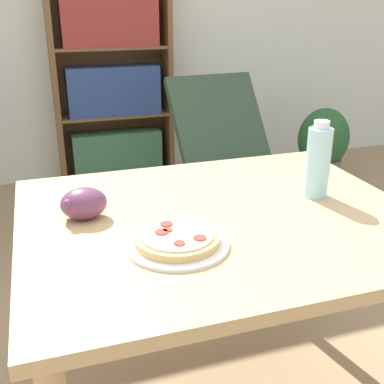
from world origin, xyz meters
name	(u,v)px	position (x,y,z in m)	size (l,w,h in m)	color
wall_back	(78,4)	(0.00, 2.62, 1.30)	(8.00, 0.05, 2.60)	silver
dining_table	(219,245)	(0.10, 0.02, 0.65)	(1.13, 0.94, 0.76)	tan
pizza_on_plate	(177,240)	(-0.07, -0.13, 0.77)	(0.26, 0.26, 0.04)	white
grape_bunch	(83,203)	(-0.27, 0.11, 0.80)	(0.13, 0.10, 0.09)	#6B3856
drink_bottle	(318,162)	(0.44, 0.06, 0.87)	(0.08, 0.08, 0.24)	#A3DBEA
lounge_chair_far	(230,177)	(0.75, 1.49, 0.29)	(0.66, 0.81, 0.88)	black
bookshelf	(113,88)	(0.19, 2.46, 0.72)	(0.87, 0.26, 1.52)	brown
potted_plant_floor	(323,145)	(1.71, 1.95, 0.29)	(0.41, 0.34, 0.57)	#70665B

